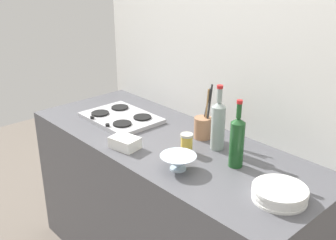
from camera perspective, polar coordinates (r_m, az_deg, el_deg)
The scene contains 10 objects.
counter_block at distance 2.43m, azimuth -0.00°, elevation -12.56°, with size 1.80×0.70×0.90m, color #4C4C51.
backsplash_panel at distance 2.39m, azimuth 6.75°, elevation 3.76°, with size 1.90×0.06×2.17m, color white.
stovetop_hob at distance 2.49m, azimuth -6.65°, elevation 0.36°, with size 0.46×0.33×0.04m.
plate_stack at distance 1.75m, azimuth 15.48°, elevation -9.92°, with size 0.23×0.23×0.06m.
wine_bottle_leftmost at distance 1.92m, azimuth 9.70°, elevation -2.94°, with size 0.07×0.07×0.33m.
wine_bottle_mid_left at distance 2.07m, azimuth 7.08°, elevation -0.59°, with size 0.07×0.07×0.34m.
mixing_bowl at distance 1.90m, azimuth 1.45°, elevation -5.89°, with size 0.17×0.17×0.07m.
butter_dish at distance 2.12m, azimuth -6.10°, elevation -3.20°, with size 0.15×0.11×0.06m, color white.
utensil_crock at distance 2.22m, azimuth 4.95°, elevation -0.92°, with size 0.09×0.10×0.30m.
condiment_jar_front at distance 2.06m, azimuth 2.64°, elevation -3.25°, with size 0.06×0.06×0.10m.
Camera 1 is at (1.47, -1.35, 1.83)m, focal length 43.21 mm.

